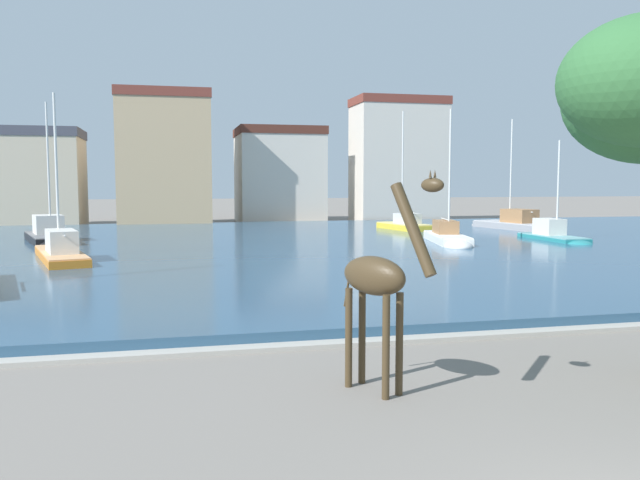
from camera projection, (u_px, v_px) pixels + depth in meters
The scene contains 13 objects.
harbor_water at pixel (263, 248), 37.19m from camera, with size 91.50×43.28×0.37m, color #2D5170.
quay_edge_coping at pixel (388, 341), 15.96m from camera, with size 91.50×0.50×0.12m, color #ADA89E.
giraffe_statue at pixel (379, 281), 12.07m from camera, with size 1.47×2.23×4.17m.
sailboat_orange at pixel (60, 254), 30.43m from camera, with size 3.70×8.62×8.07m.
sailboat_grey at pixel (510, 225), 50.01m from camera, with size 3.74×8.48×8.72m.
sailboat_teal at pixel (556, 237), 40.12m from camera, with size 1.80×6.26×6.50m.
sailboat_black at pixel (51, 238), 38.47m from camera, with size 4.17×7.84×8.61m.
sailboat_white at pixel (449, 239), 38.19m from camera, with size 3.11×7.30×8.17m.
sailboat_yellow at pixel (402, 226), 49.34m from camera, with size 2.89×6.33×9.24m.
townhouse_end_terrace at pixel (30, 178), 56.53m from camera, with size 8.94×7.03×8.57m.
townhouse_tall_gabled at pixel (164, 159), 58.60m from camera, with size 8.13×8.08×11.97m.
townhouse_corner_house at pixel (279, 175), 64.47m from camera, with size 8.33×7.73×9.27m.
townhouse_wide_warehouse at pixel (398, 160), 64.28m from camera, with size 8.96×5.42×12.21m.
Camera 1 is at (-5.19, -5.26, 3.96)m, focal length 36.43 mm.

